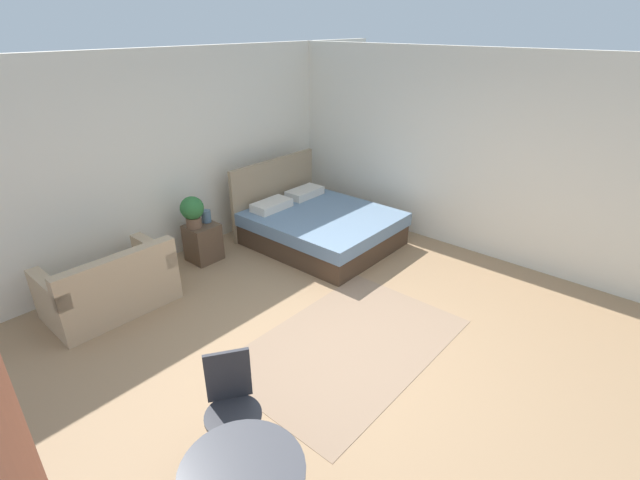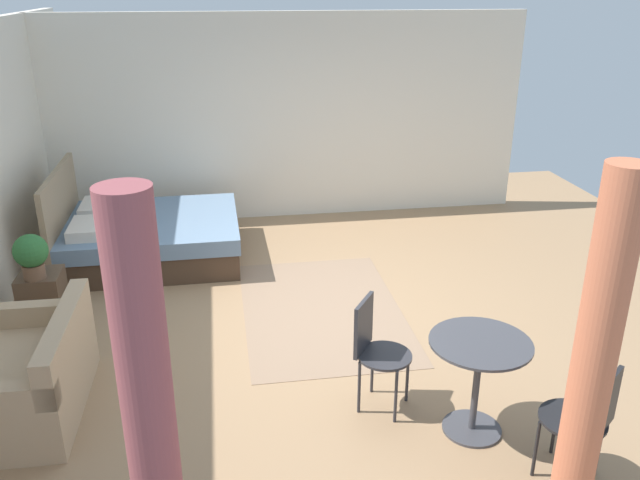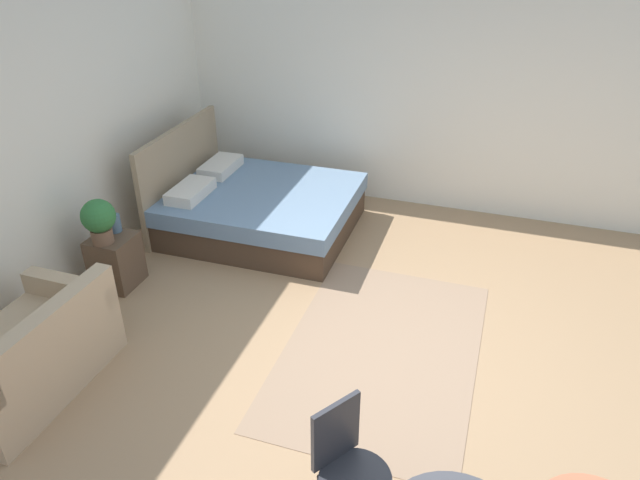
{
  "view_description": "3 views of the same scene",
  "coord_description": "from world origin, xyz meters",
  "views": [
    {
      "loc": [
        -2.88,
        -2.23,
        2.99
      ],
      "look_at": [
        0.41,
        0.63,
        0.91
      ],
      "focal_mm": 25.74,
      "sensor_mm": 36.0,
      "label": 1
    },
    {
      "loc": [
        -5.49,
        0.95,
        3.05
      ],
      "look_at": [
        0.13,
        0.05,
        0.77
      ],
      "focal_mm": 36.19,
      "sensor_mm": 36.0,
      "label": 2
    },
    {
      "loc": [
        -3.6,
        -0.68,
        3.23
      ],
      "look_at": [
        0.15,
        0.56,
        0.97
      ],
      "focal_mm": 33.07,
      "sensor_mm": 36.0,
      "label": 3
    }
  ],
  "objects": [
    {
      "name": "ground_plane",
      "position": [
        0.0,
        0.0,
        -0.01
      ],
      "size": [
        9.15,
        9.39,
        0.02
      ],
      "primitive_type": "cube",
      "color": "#9E7A56"
    },
    {
      "name": "wall_back",
      "position": [
        0.0,
        3.2,
        1.36
      ],
      "size": [
        9.15,
        0.12,
        2.71
      ],
      "primitive_type": "cube",
      "color": "silver",
      "rests_on": "ground"
    },
    {
      "name": "wall_right",
      "position": [
        3.07,
        0.0,
        1.36
      ],
      "size": [
        0.12,
        6.39,
        2.71
      ],
      "primitive_type": "cube",
      "color": "silver",
      "rests_on": "ground"
    },
    {
      "name": "area_rug",
      "position": [
        0.16,
        0.03,
        0.0
      ],
      "size": [
        2.39,
        1.55,
        0.01
      ],
      "primitive_type": "cube",
      "color": "#93755B",
      "rests_on": "ground"
    },
    {
      "name": "bed",
      "position": [
        1.78,
        1.85,
        0.27
      ],
      "size": [
        1.71,
        2.01,
        1.11
      ],
      "color": "#473323",
      "rests_on": "ground"
    },
    {
      "name": "couch",
      "position": [
        -1.09,
        2.46,
        0.28
      ],
      "size": [
        1.34,
        0.84,
        0.78
      ],
      "color": "tan",
      "rests_on": "ground"
    },
    {
      "name": "nightstand",
      "position": [
        0.33,
        2.68,
        0.26
      ],
      "size": [
        0.4,
        0.38,
        0.52
      ],
      "color": "brown",
      "rests_on": "ground"
    },
    {
      "name": "potted_plant",
      "position": [
        0.23,
        2.69,
        0.76
      ],
      "size": [
        0.31,
        0.31,
        0.43
      ],
      "color": "brown",
      "rests_on": "nightstand"
    },
    {
      "name": "vase",
      "position": [
        0.45,
        2.72,
        0.6
      ],
      "size": [
        0.13,
        0.13,
        0.17
      ],
      "color": "slate",
      "rests_on": "nightstand"
    },
    {
      "name": "cafe_chair_near_couch",
      "position": [
        -1.43,
        -0.11,
        0.53
      ],
      "size": [
        0.57,
        0.57,
        0.88
      ],
      "color": "#2D2D33",
      "rests_on": "ground"
    }
  ]
}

